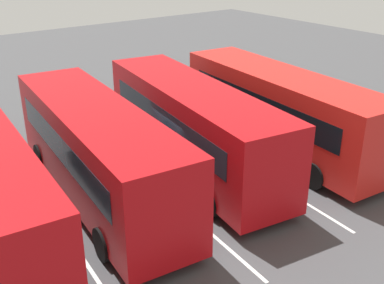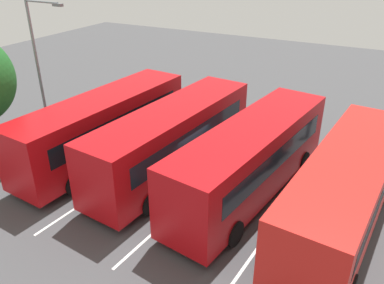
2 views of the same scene
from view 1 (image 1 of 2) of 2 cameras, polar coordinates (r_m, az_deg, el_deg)
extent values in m
plane|color=#424244|center=(17.97, -4.74, -4.93)|extent=(66.37, 66.37, 0.00)
cube|color=red|center=(20.33, 10.61, 3.99)|extent=(10.78, 3.55, 3.03)
cube|color=black|center=(24.06, 2.40, 9.46)|extent=(0.33, 2.23, 1.27)
cube|color=black|center=(19.44, 7.94, 4.40)|extent=(8.86, 0.94, 0.97)
cube|color=black|center=(21.03, 13.23, 5.48)|extent=(8.86, 0.94, 0.97)
cube|color=black|center=(23.96, 2.39, 10.68)|extent=(0.30, 2.03, 0.32)
cube|color=black|center=(24.69, 2.28, 4.72)|extent=(0.32, 2.33, 0.36)
cylinder|color=black|center=(22.59, 2.38, 2.72)|extent=(1.05, 0.38, 1.03)
cylinder|color=black|center=(23.94, 7.21, 3.77)|extent=(1.05, 0.38, 1.03)
cylinder|color=black|center=(17.86, 14.53, -3.99)|extent=(1.05, 0.38, 1.03)
cylinder|color=black|center=(19.54, 19.54, -2.16)|extent=(1.05, 0.38, 1.03)
cube|color=#B70C11|center=(18.30, 0.07, 2.18)|extent=(10.85, 4.05, 3.03)
cube|color=#19232D|center=(22.56, -6.42, 8.38)|extent=(0.44, 2.23, 1.27)
cube|color=#19232D|center=(17.64, -3.47, 2.57)|extent=(8.81, 1.37, 0.97)
cube|color=#19232D|center=(18.76, 3.40, 3.87)|extent=(8.81, 1.37, 0.97)
cube|color=black|center=(22.45, -6.50, 9.67)|extent=(0.39, 2.02, 0.32)
cube|color=black|center=(23.23, -6.21, 3.36)|extent=(0.44, 2.32, 0.36)
cylinder|color=black|center=(21.20, -7.22, 1.09)|extent=(1.06, 0.43, 1.03)
cylinder|color=black|center=(22.11, -1.40, 2.25)|extent=(1.06, 0.43, 1.03)
cylinder|color=black|center=(15.71, 2.15, -7.22)|extent=(1.06, 0.43, 1.03)
cylinder|color=black|center=(16.92, 9.24, -5.13)|extent=(1.06, 0.43, 1.03)
cube|color=#B70C11|center=(16.44, -11.38, -0.87)|extent=(10.79, 3.62, 3.03)
cube|color=#19232D|center=(20.92, -16.64, 6.31)|extent=(0.35, 2.23, 1.27)
cube|color=#19232D|center=(15.98, -15.63, -0.61)|extent=(8.86, 1.00, 0.97)
cube|color=#19232D|center=(16.70, -7.51, 1.16)|extent=(8.86, 1.00, 0.97)
cube|color=black|center=(20.79, -16.82, 7.69)|extent=(0.31, 2.03, 0.32)
cube|color=black|center=(21.63, -16.02, 0.99)|extent=(0.34, 2.33, 0.36)
cylinder|color=black|center=(19.71, -17.81, -1.70)|extent=(1.05, 0.38, 1.03)
cylinder|color=black|center=(20.28, -11.24, -0.25)|extent=(1.05, 0.38, 1.03)
cylinder|color=black|center=(13.97, -10.67, -12.01)|extent=(1.05, 0.38, 1.03)
cylinder|color=black|center=(14.78, -1.81, -9.39)|extent=(1.05, 0.38, 1.03)
cube|color=black|center=(15.05, -19.84, -2.73)|extent=(8.87, 0.85, 0.97)
cylinder|color=black|center=(18.81, -21.65, -3.52)|extent=(1.05, 0.37, 1.03)
cylinder|color=black|center=(13.09, -15.30, -15.29)|extent=(1.05, 0.37, 1.03)
cylinder|color=#232833|center=(26.12, -2.63, 5.39)|extent=(0.13, 0.13, 0.81)
cylinder|color=#232833|center=(25.97, -2.70, 5.28)|extent=(0.13, 0.13, 0.81)
cylinder|color=#232328|center=(25.83, -2.70, 6.87)|extent=(0.45, 0.45, 0.64)
sphere|color=tan|center=(25.71, -2.71, 7.79)|extent=(0.22, 0.22, 0.22)
cube|color=silver|center=(20.04, 4.59, -1.75)|extent=(13.20, 1.27, 0.01)
cube|color=silver|center=(17.97, -4.74, -4.92)|extent=(13.20, 1.27, 0.01)
cube|color=silver|center=(16.55, -16.19, -8.58)|extent=(13.20, 1.27, 0.01)
camera|label=2|loc=(15.00, 60.47, 18.56)|focal=36.23mm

